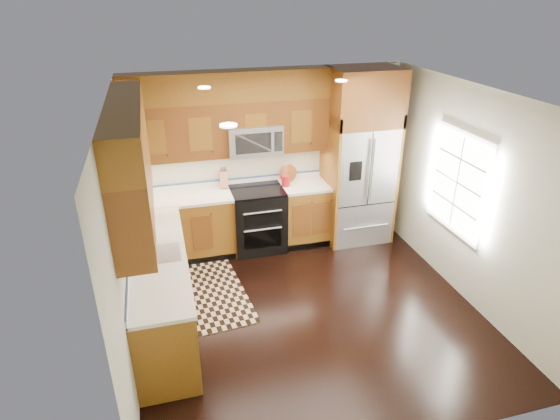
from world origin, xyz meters
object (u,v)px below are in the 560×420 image
object	(u,v)px
rug	(208,294)
utensil_crock	(286,178)
range	(258,219)
knife_block	(224,179)
refrigerator	(360,158)

from	to	relation	value
rug	utensil_crock	size ratio (longest dim) A/B	4.48
range	utensil_crock	world-z (taller)	utensil_crock
knife_block	utensil_crock	world-z (taller)	utensil_crock
range	utensil_crock	bearing A→B (deg)	5.92
range	rug	distance (m)	1.45
rug	range	bearing A→B (deg)	43.01
range	rug	size ratio (longest dim) A/B	0.61
range	knife_block	world-z (taller)	knife_block
refrigerator	knife_block	distance (m)	2.02
refrigerator	knife_block	size ratio (longest dim) A/B	8.38
rug	knife_block	xyz separation A→B (m)	(0.46, 1.27, 1.06)
range	utensil_crock	xyz separation A→B (m)	(0.44, 0.05, 0.59)
refrigerator	rug	size ratio (longest dim) A/B	1.68
knife_block	utensil_crock	distance (m)	0.90
refrigerator	rug	bearing A→B (deg)	-158.01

